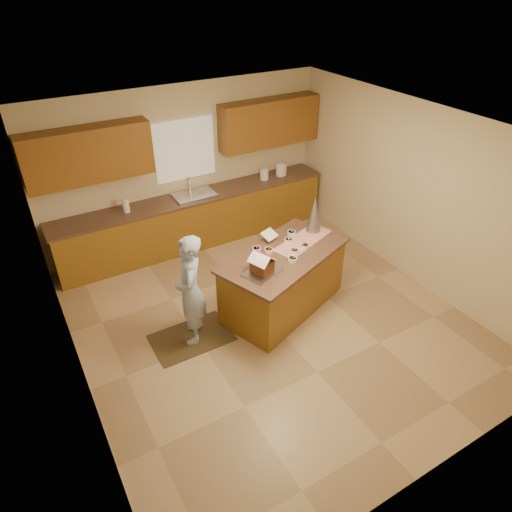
# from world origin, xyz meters

# --- Properties ---
(floor) EXTENTS (5.50, 5.50, 0.00)m
(floor) POSITION_xyz_m (0.00, 0.00, 0.00)
(floor) COLOR tan
(floor) RESTS_ON ground
(ceiling) EXTENTS (5.50, 5.50, 0.00)m
(ceiling) POSITION_xyz_m (0.00, 0.00, 2.70)
(ceiling) COLOR silver
(ceiling) RESTS_ON floor
(wall_back) EXTENTS (5.50, 5.50, 0.00)m
(wall_back) POSITION_xyz_m (0.00, 2.75, 1.35)
(wall_back) COLOR beige
(wall_back) RESTS_ON floor
(wall_front) EXTENTS (5.50, 5.50, 0.00)m
(wall_front) POSITION_xyz_m (0.00, -2.75, 1.35)
(wall_front) COLOR beige
(wall_front) RESTS_ON floor
(wall_left) EXTENTS (5.50, 5.50, 0.00)m
(wall_left) POSITION_xyz_m (-2.50, 0.00, 1.35)
(wall_left) COLOR beige
(wall_left) RESTS_ON floor
(wall_right) EXTENTS (5.50, 5.50, 0.00)m
(wall_right) POSITION_xyz_m (2.50, 0.00, 1.35)
(wall_right) COLOR beige
(wall_right) RESTS_ON floor
(stone_accent) EXTENTS (0.00, 2.50, 2.50)m
(stone_accent) POSITION_xyz_m (-2.48, -0.80, 1.25)
(stone_accent) COLOR gray
(stone_accent) RESTS_ON wall_left
(window_curtain) EXTENTS (1.05, 0.03, 1.00)m
(window_curtain) POSITION_xyz_m (0.00, 2.72, 1.65)
(window_curtain) COLOR white
(window_curtain) RESTS_ON wall_back
(back_counter_base) EXTENTS (4.80, 0.60, 0.88)m
(back_counter_base) POSITION_xyz_m (0.00, 2.45, 0.44)
(back_counter_base) COLOR olive
(back_counter_base) RESTS_ON floor
(back_counter_top) EXTENTS (4.85, 0.63, 0.04)m
(back_counter_top) POSITION_xyz_m (0.00, 2.45, 0.90)
(back_counter_top) COLOR brown
(back_counter_top) RESTS_ON back_counter_base
(upper_cabinet_left) EXTENTS (1.85, 0.35, 0.80)m
(upper_cabinet_left) POSITION_xyz_m (-1.55, 2.57, 1.90)
(upper_cabinet_left) COLOR brown
(upper_cabinet_left) RESTS_ON wall_back
(upper_cabinet_right) EXTENTS (1.85, 0.35, 0.80)m
(upper_cabinet_right) POSITION_xyz_m (1.55, 2.57, 1.90)
(upper_cabinet_right) COLOR brown
(upper_cabinet_right) RESTS_ON wall_back
(sink) EXTENTS (0.70, 0.45, 0.12)m
(sink) POSITION_xyz_m (0.00, 2.45, 0.89)
(sink) COLOR silver
(sink) RESTS_ON back_counter_top
(faucet) EXTENTS (0.03, 0.03, 0.28)m
(faucet) POSITION_xyz_m (0.00, 2.63, 1.06)
(faucet) COLOR silver
(faucet) RESTS_ON back_counter_top
(island_base) EXTENTS (1.99, 1.46, 0.88)m
(island_base) POSITION_xyz_m (0.33, 0.17, 0.44)
(island_base) COLOR olive
(island_base) RESTS_ON floor
(island_top) EXTENTS (2.10, 1.56, 0.04)m
(island_top) POSITION_xyz_m (0.33, 0.17, 0.90)
(island_top) COLOR brown
(island_top) RESTS_ON island_base
(table_runner) EXTENTS (1.06, 0.68, 0.01)m
(table_runner) POSITION_xyz_m (0.75, 0.32, 0.92)
(table_runner) COLOR red
(table_runner) RESTS_ON island_top
(baking_tray) EXTENTS (0.55, 0.48, 0.02)m
(baking_tray) POSITION_xyz_m (-0.17, -0.07, 0.93)
(baking_tray) COLOR silver
(baking_tray) RESTS_ON island_top
(cookbook) EXTENTS (0.26, 0.24, 0.09)m
(cookbook) POSITION_xyz_m (0.34, 0.57, 1.01)
(cookbook) COLOR white
(cookbook) RESTS_ON island_top
(tinsel_tree) EXTENTS (0.28, 0.28, 0.55)m
(tinsel_tree) POSITION_xyz_m (1.04, 0.48, 1.19)
(tinsel_tree) COLOR silver
(tinsel_tree) RESTS_ON island_top
(rug) EXTENTS (1.05, 0.68, 0.01)m
(rug) POSITION_xyz_m (-1.10, 0.21, 0.01)
(rug) COLOR black
(rug) RESTS_ON floor
(boy) EXTENTS (0.57, 0.67, 1.55)m
(boy) POSITION_xyz_m (-1.05, 0.21, 0.79)
(boy) COLOR #98B2D8
(boy) RESTS_ON rug
(canister_a) EXTENTS (0.15, 0.15, 0.21)m
(canister_a) POSITION_xyz_m (1.38, 2.45, 1.03)
(canister_a) COLOR white
(canister_a) RESTS_ON back_counter_top
(canister_b) EXTENTS (0.17, 0.17, 0.25)m
(canister_b) POSITION_xyz_m (1.74, 2.45, 1.04)
(canister_b) COLOR white
(canister_b) RESTS_ON back_counter_top
(canister_c) EXTENTS (0.13, 0.13, 0.19)m
(canister_c) POSITION_xyz_m (1.79, 2.45, 1.02)
(canister_c) COLOR white
(canister_c) RESTS_ON back_counter_top
(paper_towel) EXTENTS (0.11, 0.11, 0.23)m
(paper_towel) POSITION_xyz_m (-1.16, 2.45, 1.03)
(paper_towel) COLOR white
(paper_towel) RESTS_ON back_counter_top
(gingerbread_house) EXTENTS (0.35, 0.36, 0.28)m
(gingerbread_house) POSITION_xyz_m (-0.17, -0.07, 1.05)
(gingerbread_house) COLOR #572C16
(gingerbread_house) RESTS_ON baking_tray
(candy_bowls) EXTENTS (0.78, 0.71, 0.05)m
(candy_bowls) POSITION_xyz_m (0.41, 0.26, 0.94)
(candy_bowls) COLOR orange
(candy_bowls) RESTS_ON island_top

